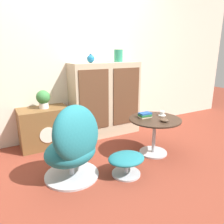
{
  "coord_description": "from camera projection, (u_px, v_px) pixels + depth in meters",
  "views": [
    {
      "loc": [
        -1.19,
        -1.82,
        1.32
      ],
      "look_at": [
        0.11,
        0.53,
        0.55
      ],
      "focal_mm": 35.0,
      "sensor_mm": 36.0,
      "label": 1
    }
  ],
  "objects": [
    {
      "name": "potted_plant",
      "position": [
        43.0,
        98.0,
        2.94
      ],
      "size": [
        0.18,
        0.18,
        0.25
      ],
      "color": "silver",
      "rests_on": "tv_console"
    },
    {
      "name": "ground_plane",
      "position": [
        127.0,
        172.0,
        2.45
      ],
      "size": [
        12.0,
        12.0,
        0.0
      ],
      "primitive_type": "plane",
      "color": "brown"
    },
    {
      "name": "vase_leftmost",
      "position": [
        91.0,
        59.0,
        3.14
      ],
      "size": [
        0.11,
        0.11,
        0.13
      ],
      "color": "#196699",
      "rests_on": "sideboard"
    },
    {
      "name": "ottoman",
      "position": [
        126.0,
        161.0,
        2.36
      ],
      "size": [
        0.41,
        0.35,
        0.24
      ],
      "color": "#B7B7BC",
      "rests_on": "ground_plane"
    },
    {
      "name": "sideboard",
      "position": [
        105.0,
        99.0,
        3.41
      ],
      "size": [
        1.08,
        0.39,
        1.14
      ],
      "color": "tan",
      "rests_on": "ground_plane"
    },
    {
      "name": "tv_console",
      "position": [
        44.0,
        127.0,
        3.04
      ],
      "size": [
        0.66,
        0.41,
        0.55
      ],
      "color": "brown",
      "rests_on": "ground_plane"
    },
    {
      "name": "vase_inner_left",
      "position": [
        118.0,
        56.0,
        3.34
      ],
      "size": [
        0.13,
        0.13,
        0.18
      ],
      "color": "#2D8E6B",
      "rests_on": "sideboard"
    },
    {
      "name": "book_stack",
      "position": [
        145.0,
        115.0,
        2.8
      ],
      "size": [
        0.17,
        0.11,
        0.06
      ],
      "color": "beige",
      "rests_on": "coffee_table"
    },
    {
      "name": "bowl",
      "position": [
        164.0,
        120.0,
        2.64
      ],
      "size": [
        0.1,
        0.1,
        0.04
      ],
      "color": "#4C3828",
      "rests_on": "coffee_table"
    },
    {
      "name": "teacup",
      "position": [
        162.0,
        114.0,
        2.89
      ],
      "size": [
        0.1,
        0.1,
        0.06
      ],
      "color": "white",
      "rests_on": "coffee_table"
    },
    {
      "name": "coffee_table",
      "position": [
        154.0,
        128.0,
        2.8
      ],
      "size": [
        0.66,
        0.66,
        0.48
      ],
      "color": "#B7B7BC",
      "rests_on": "ground_plane"
    },
    {
      "name": "egg_chair",
      "position": [
        74.0,
        144.0,
        2.24
      ],
      "size": [
        0.74,
        0.72,
        0.82
      ],
      "color": "#B7B7BC",
      "rests_on": "ground_plane"
    },
    {
      "name": "wall_back",
      "position": [
        78.0,
        51.0,
        3.25
      ],
      "size": [
        6.4,
        0.06,
        2.6
      ],
      "color": "beige",
      "rests_on": "ground_plane"
    }
  ]
}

